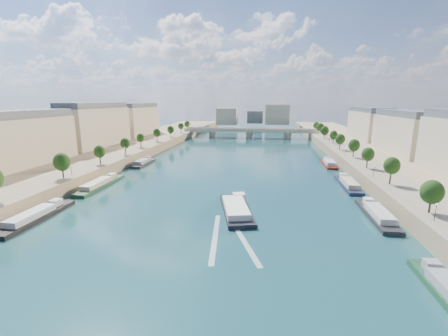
% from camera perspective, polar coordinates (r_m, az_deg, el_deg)
% --- Properties ---
extents(ground, '(700.00, 700.00, 0.00)m').
position_cam_1_polar(ground, '(128.07, 1.21, -1.38)').
color(ground, '#0B2432').
rests_on(ground, ground).
extents(quay_left, '(44.00, 520.00, 5.00)m').
position_cam_1_polar(quay_left, '(153.76, -26.48, 0.62)').
color(quay_left, '#9E8460').
rests_on(quay_left, ground).
extents(quay_right, '(44.00, 520.00, 5.00)m').
position_cam_1_polar(quay_right, '(138.67, 32.23, -1.22)').
color(quay_right, '#9E8460').
rests_on(quay_right, ground).
extents(pave_left, '(14.00, 520.00, 0.10)m').
position_cam_1_polar(pave_left, '(145.29, -21.70, 1.44)').
color(pave_left, gray).
rests_on(pave_left, quay_left).
extents(pave_right, '(14.00, 520.00, 0.10)m').
position_cam_1_polar(pave_right, '(132.71, 26.44, 0.00)').
color(pave_right, gray).
rests_on(pave_right, quay_right).
extents(trees_left, '(4.80, 268.80, 8.26)m').
position_cam_1_polar(trees_left, '(145.13, -20.80, 3.69)').
color(trees_left, '#382B1E').
rests_on(trees_left, ground).
extents(trees_right, '(4.80, 268.80, 8.26)m').
position_cam_1_polar(trees_right, '(140.57, 24.66, 3.08)').
color(trees_right, '#382B1E').
rests_on(trees_right, ground).
extents(lamps_left, '(0.36, 200.36, 4.28)m').
position_cam_1_polar(lamps_left, '(134.08, -22.23, 1.71)').
color(lamps_left, black).
rests_on(lamps_left, ground).
extents(lamps_right, '(0.36, 200.36, 4.28)m').
position_cam_1_polar(lamps_right, '(135.57, 24.11, 1.65)').
color(lamps_right, black).
rests_on(lamps_right, ground).
extents(buildings_left, '(16.00, 226.00, 23.20)m').
position_cam_1_polar(buildings_left, '(169.04, -28.30, 6.22)').
color(buildings_left, '#B8AD8D').
rests_on(buildings_left, ground).
extents(buildings_right, '(16.00, 226.00, 23.20)m').
position_cam_1_polar(buildings_right, '(152.85, 35.54, 4.82)').
color(buildings_right, '#B8AD8D').
rests_on(buildings_right, ground).
extents(skyline, '(79.00, 42.00, 22.00)m').
position_cam_1_polar(skyline, '(343.38, 6.39, 9.92)').
color(skyline, '#B8AD8D').
rests_on(skyline, ground).
extents(bridge, '(112.00, 12.00, 8.15)m').
position_cam_1_polar(bridge, '(257.49, 4.91, 6.88)').
color(bridge, '#C1B79E').
rests_on(bridge, ground).
extents(tour_barge, '(13.04, 26.53, 3.62)m').
position_cam_1_polar(tour_barge, '(86.72, 2.33, -7.76)').
color(tour_barge, black).
rests_on(tour_barge, ground).
extents(wake, '(13.56, 25.97, 0.04)m').
position_cam_1_polar(wake, '(71.85, 0.88, -13.05)').
color(wake, silver).
rests_on(wake, ground).
extents(moored_barges_left, '(5.00, 155.64, 3.60)m').
position_cam_1_polar(moored_barges_left, '(102.27, -28.89, -6.21)').
color(moored_barges_left, '#1C263F').
rests_on(moored_barges_left, ground).
extents(moored_barges_right, '(5.00, 160.92, 3.60)m').
position_cam_1_polar(moored_barges_right, '(91.28, 27.37, -8.23)').
color(moored_barges_right, black).
rests_on(moored_barges_right, ground).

